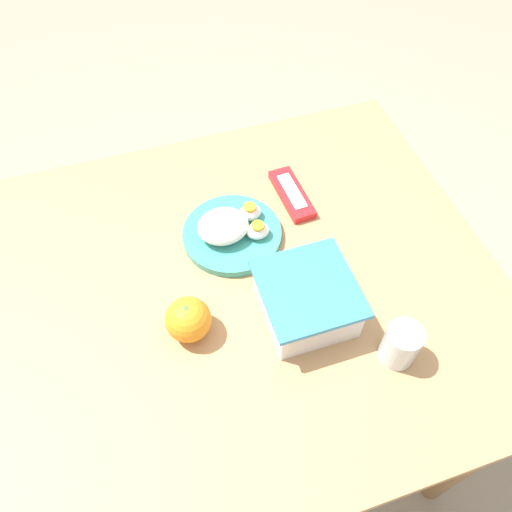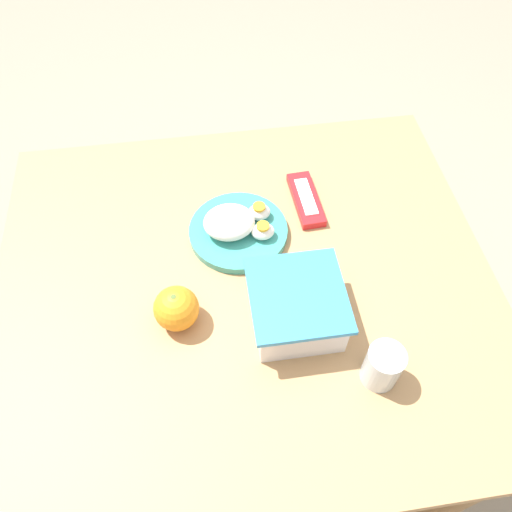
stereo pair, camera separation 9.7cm
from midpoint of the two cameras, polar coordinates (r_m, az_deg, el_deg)
name	(u,v)px [view 1 (the left image)]	position (r m, az deg, el deg)	size (l,w,h in m)	color
ground_plane	(252,412)	(1.67, -2.22, -17.53)	(10.00, 10.00, 0.00)	gray
table	(250,310)	(1.07, -3.33, -6.43)	(0.97, 0.87, 0.77)	#AD7F51
food_container	(306,301)	(0.90, 2.74, -5.37)	(0.17, 0.17, 0.09)	white
orange_fruit	(188,320)	(0.89, -10.85, -7.38)	(0.08, 0.08, 0.08)	orange
rice_plate	(230,230)	(1.02, -5.65, 2.75)	(0.20, 0.20, 0.07)	teal
candy_bar	(292,194)	(1.10, 1.59, 6.94)	(0.06, 0.15, 0.02)	red
drinking_glass	(401,344)	(0.88, 13.19, -10.06)	(0.06, 0.06, 0.08)	silver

